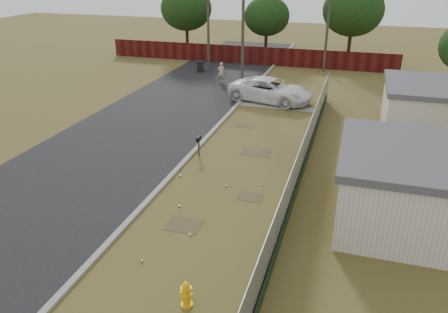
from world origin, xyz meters
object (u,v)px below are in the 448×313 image
(fire_hydrant, at_px, (186,294))
(mailbox, at_px, (199,141))
(pedestrian, at_px, (221,72))
(trash_bin, at_px, (200,66))
(pickup_truck, at_px, (271,90))

(fire_hydrant, height_order, mailbox, mailbox)
(pedestrian, bearing_deg, mailbox, 100.20)
(pedestrian, bearing_deg, trash_bin, -48.48)
(mailbox, relative_size, pedestrian, 0.61)
(fire_hydrant, xyz_separation_m, trash_bin, (-10.23, 29.37, 0.09))
(fire_hydrant, distance_m, trash_bin, 31.10)
(fire_hydrant, relative_size, pickup_truck, 0.15)
(fire_hydrant, distance_m, pickup_truck, 21.93)
(mailbox, bearing_deg, pedestrian, 103.00)
(fire_hydrant, height_order, pickup_truck, pickup_truck)
(mailbox, distance_m, pickup_truck, 11.14)
(pedestrian, height_order, trash_bin, pedestrian)
(pickup_truck, relative_size, pedestrian, 3.57)
(fire_hydrant, bearing_deg, pickup_truck, 94.84)
(pickup_truck, xyz_separation_m, trash_bin, (-8.38, 7.52, -0.35))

